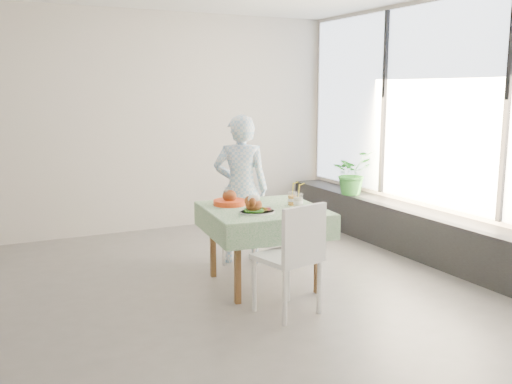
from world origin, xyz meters
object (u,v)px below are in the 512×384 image
juice_cup_orange (292,199)px  cafe_table (263,237)px  potted_plant (352,173)px  chair_far (241,239)px  main_dish (256,207)px  chair_near (288,280)px  diner (241,189)px

juice_cup_orange → cafe_table: bearing=176.3°
juice_cup_orange → potted_plant: potted_plant is taller
chair_far → main_dish: main_dish is taller
main_dish → juice_cup_orange: (0.47, 0.17, 0.00)m
juice_cup_orange → potted_plant: 2.07m
chair_near → juice_cup_orange: size_ratio=3.68×
chair_near → potted_plant: (2.05, 1.99, 0.49)m
cafe_table → diner: bearing=80.8°
chair_far → juice_cup_orange: (0.17, -0.79, 0.56)m
cafe_table → chair_far: bearing=81.0°
chair_far → potted_plant: potted_plant is taller
main_dish → juice_cup_orange: juice_cup_orange is taller
chair_far → chair_near: bearing=-99.9°
chair_far → juice_cup_orange: size_ratio=3.09×
cafe_table → diner: diner is taller
main_dish → potted_plant: bearing=35.0°
chair_far → chair_near: size_ratio=0.84×
diner → juice_cup_orange: bearing=130.0°
diner → main_dish: (-0.29, -0.94, 0.01)m
chair_near → potted_plant: size_ratio=1.67×
cafe_table → juice_cup_orange: juice_cup_orange is taller
cafe_table → potted_plant: (1.91, 1.27, 0.32)m
main_dish → chair_near: bearing=-86.5°
diner → potted_plant: size_ratio=2.81×
diner → potted_plant: (1.79, 0.52, -0.01)m
cafe_table → chair_near: chair_near is taller
chair_far → potted_plant: bearing=15.6°
juice_cup_orange → diner: bearing=102.7°
chair_far → chair_near: (-0.26, -1.49, 0.05)m
main_dish → potted_plant: 2.54m
chair_far → main_dish: size_ratio=2.42×
cafe_table → main_dish: size_ratio=3.53×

